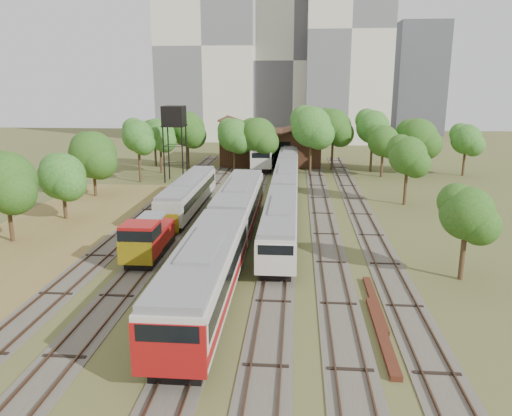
# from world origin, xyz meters

# --- Properties ---
(ground) EXTENTS (240.00, 240.00, 0.00)m
(ground) POSITION_xyz_m (0.00, 0.00, 0.00)
(ground) COLOR #475123
(ground) RESTS_ON ground
(dry_grass_patch) EXTENTS (14.00, 60.00, 0.04)m
(dry_grass_patch) POSITION_xyz_m (-18.00, 8.00, 0.02)
(dry_grass_patch) COLOR brown
(dry_grass_patch) RESTS_ON ground
(tracks) EXTENTS (24.60, 80.00, 0.19)m
(tracks) POSITION_xyz_m (-0.67, 25.00, 0.04)
(tracks) COLOR #4C473D
(tracks) RESTS_ON ground
(railcar_red_set) EXTENTS (3.30, 34.58, 4.09)m
(railcar_red_set) POSITION_xyz_m (-2.00, 10.50, 2.16)
(railcar_red_set) COLOR black
(railcar_red_set) RESTS_ON ground
(railcar_green_set) EXTENTS (2.83, 52.08, 3.50)m
(railcar_green_set) POSITION_xyz_m (2.00, 31.62, 1.85)
(railcar_green_set) COLOR black
(railcar_green_set) RESTS_ON ground
(railcar_rear) EXTENTS (3.18, 16.08, 3.94)m
(railcar_rear) POSITION_xyz_m (-2.00, 54.76, 2.08)
(railcar_rear) COLOR black
(railcar_rear) RESTS_ON ground
(shunter_locomotive) EXTENTS (2.54, 8.10, 3.32)m
(shunter_locomotive) POSITION_xyz_m (-8.00, 10.27, 1.58)
(shunter_locomotive) COLOR black
(shunter_locomotive) RESTS_ON ground
(old_grey_coach) EXTENTS (2.74, 18.00, 3.39)m
(old_grey_coach) POSITION_xyz_m (-8.00, 25.10, 1.85)
(old_grey_coach) COLOR black
(old_grey_coach) RESTS_ON ground
(water_tower) EXTENTS (2.95, 2.95, 10.21)m
(water_tower) POSITION_xyz_m (-13.23, 40.99, 8.60)
(water_tower) COLOR black
(water_tower) RESTS_ON ground
(rail_pile_near) EXTENTS (0.57, 8.60, 0.29)m
(rail_pile_near) POSITION_xyz_m (8.00, -0.56, 0.14)
(rail_pile_near) COLOR #4F2316
(rail_pile_near) RESTS_ON ground
(rail_pile_far) EXTENTS (0.49, 7.80, 0.25)m
(rail_pile_far) POSITION_xyz_m (8.20, 3.33, 0.13)
(rail_pile_far) COLOR #4F2316
(rail_pile_far) RESTS_ON ground
(maintenance_shed) EXTENTS (16.45, 11.55, 7.58)m
(maintenance_shed) POSITION_xyz_m (-1.00, 57.98, 2.91)
(maintenance_shed) COLOR #352013
(maintenance_shed) RESTS_ON ground
(tree_band_left) EXTENTS (7.80, 67.33, 8.39)m
(tree_band_left) POSITION_xyz_m (-20.21, 19.29, 5.02)
(tree_band_left) COLOR #382616
(tree_band_left) RESTS_ON ground
(tree_band_far) EXTENTS (48.82, 10.02, 9.91)m
(tree_band_far) POSITION_xyz_m (4.29, 49.68, 6.03)
(tree_band_far) COLOR #382616
(tree_band_far) RESTS_ON ground
(tree_band_right) EXTENTS (4.76, 42.87, 7.59)m
(tree_band_right) POSITION_xyz_m (15.22, 32.01, 5.16)
(tree_band_right) COLOR #382616
(tree_band_right) RESTS_ON ground
(tower_left) EXTENTS (22.00, 16.00, 42.00)m
(tower_left) POSITION_xyz_m (-18.00, 95.00, 21.00)
(tower_left) COLOR beige
(tower_left) RESTS_ON ground
(tower_centre) EXTENTS (20.00, 18.00, 36.00)m
(tower_centre) POSITION_xyz_m (2.00, 100.00, 18.00)
(tower_centre) COLOR beige
(tower_centre) RESTS_ON ground
(tower_right) EXTENTS (18.00, 16.00, 48.00)m
(tower_right) POSITION_xyz_m (14.00, 92.00, 24.00)
(tower_right) COLOR beige
(tower_right) RESTS_ON ground
(tower_far_right) EXTENTS (12.00, 12.00, 28.00)m
(tower_far_right) POSITION_xyz_m (34.00, 110.00, 14.00)
(tower_far_right) COLOR #46484E
(tower_far_right) RESTS_ON ground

